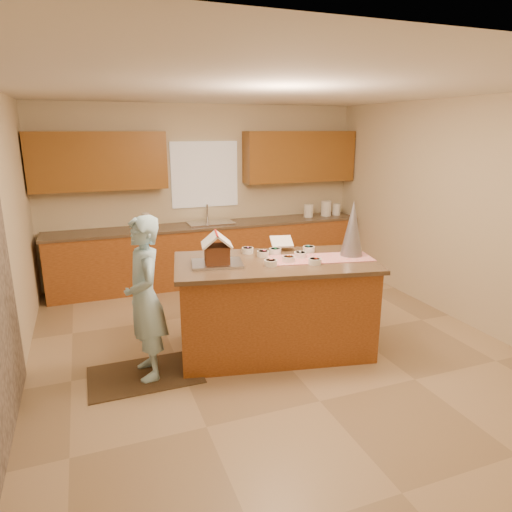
# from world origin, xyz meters

# --- Properties ---
(floor) EXTENTS (5.50, 5.50, 0.00)m
(floor) POSITION_xyz_m (0.00, 0.00, 0.00)
(floor) COLOR tan
(floor) RESTS_ON ground
(ceiling) EXTENTS (5.50, 5.50, 0.00)m
(ceiling) POSITION_xyz_m (0.00, 0.00, 2.70)
(ceiling) COLOR silver
(ceiling) RESTS_ON floor
(wall_back) EXTENTS (5.50, 5.50, 0.00)m
(wall_back) POSITION_xyz_m (0.00, 2.75, 1.35)
(wall_back) COLOR beige
(wall_back) RESTS_ON floor
(wall_front) EXTENTS (5.50, 5.50, 0.00)m
(wall_front) POSITION_xyz_m (0.00, -2.75, 1.35)
(wall_front) COLOR beige
(wall_front) RESTS_ON floor
(wall_right) EXTENTS (5.50, 5.50, 0.00)m
(wall_right) POSITION_xyz_m (2.50, 0.00, 1.35)
(wall_right) COLOR beige
(wall_right) RESTS_ON floor
(window_curtain) EXTENTS (1.05, 0.03, 1.00)m
(window_curtain) POSITION_xyz_m (0.00, 2.72, 1.65)
(window_curtain) COLOR white
(window_curtain) RESTS_ON wall_back
(back_counter_base) EXTENTS (4.80, 0.60, 0.88)m
(back_counter_base) POSITION_xyz_m (0.00, 2.45, 0.44)
(back_counter_base) COLOR #9E5620
(back_counter_base) RESTS_ON floor
(back_counter_top) EXTENTS (4.85, 0.63, 0.04)m
(back_counter_top) POSITION_xyz_m (0.00, 2.45, 0.90)
(back_counter_top) COLOR brown
(back_counter_top) RESTS_ON back_counter_base
(upper_cabinet_left) EXTENTS (1.85, 0.35, 0.80)m
(upper_cabinet_left) POSITION_xyz_m (-1.55, 2.57, 1.90)
(upper_cabinet_left) COLOR brown
(upper_cabinet_left) RESTS_ON wall_back
(upper_cabinet_right) EXTENTS (1.85, 0.35, 0.80)m
(upper_cabinet_right) POSITION_xyz_m (1.55, 2.57, 1.90)
(upper_cabinet_right) COLOR brown
(upper_cabinet_right) RESTS_ON wall_back
(sink) EXTENTS (0.70, 0.45, 0.12)m
(sink) POSITION_xyz_m (0.00, 2.45, 0.89)
(sink) COLOR silver
(sink) RESTS_ON back_counter_top
(faucet) EXTENTS (0.03, 0.03, 0.28)m
(faucet) POSITION_xyz_m (0.00, 2.63, 1.06)
(faucet) COLOR silver
(faucet) RESTS_ON back_counter_top
(island_base) EXTENTS (2.13, 1.35, 0.96)m
(island_base) POSITION_xyz_m (0.01, -0.07, 0.48)
(island_base) COLOR #9E5620
(island_base) RESTS_ON floor
(island_top) EXTENTS (2.23, 1.45, 0.04)m
(island_top) POSITION_xyz_m (0.01, -0.07, 0.99)
(island_top) COLOR brown
(island_top) RESTS_ON island_base
(table_runner) EXTENTS (1.15, 0.60, 0.01)m
(table_runner) POSITION_xyz_m (0.49, -0.16, 1.01)
(table_runner) COLOR red
(table_runner) RESTS_ON island_top
(baking_tray) EXTENTS (0.57, 0.46, 0.03)m
(baking_tray) POSITION_xyz_m (-0.59, -0.00, 1.02)
(baking_tray) COLOR silver
(baking_tray) RESTS_ON island_top
(cookbook) EXTENTS (0.27, 0.23, 0.10)m
(cookbook) POSITION_xyz_m (0.25, 0.31, 1.11)
(cookbook) COLOR white
(cookbook) RESTS_ON island_top
(tinsel_tree) EXTENTS (0.28, 0.28, 0.60)m
(tinsel_tree) POSITION_xyz_m (0.86, -0.18, 1.31)
(tinsel_tree) COLOR silver
(tinsel_tree) RESTS_ON island_top
(rug) EXTENTS (1.06, 0.69, 0.01)m
(rug) POSITION_xyz_m (-1.39, -0.14, 0.01)
(rug) COLOR black
(rug) RESTS_ON floor
(boy) EXTENTS (0.41, 0.59, 1.57)m
(boy) POSITION_xyz_m (-1.34, -0.14, 0.80)
(boy) COLOR #A8DAEE
(boy) RESTS_ON rug
(canister_a) EXTENTS (0.15, 0.15, 0.21)m
(canister_a) POSITION_xyz_m (1.68, 2.45, 1.03)
(canister_a) COLOR white
(canister_a) RESTS_ON back_counter_top
(canister_b) EXTENTS (0.17, 0.17, 0.25)m
(canister_b) POSITION_xyz_m (2.01, 2.45, 1.05)
(canister_b) COLOR white
(canister_b) RESTS_ON back_counter_top
(canister_c) EXTENTS (0.14, 0.14, 0.19)m
(canister_c) POSITION_xyz_m (2.21, 2.45, 1.02)
(canister_c) COLOR white
(canister_c) RESTS_ON back_counter_top
(paper_towel) EXTENTS (0.11, 0.11, 0.23)m
(paper_towel) POSITION_xyz_m (-0.98, 2.45, 1.04)
(paper_towel) COLOR white
(paper_towel) RESTS_ON back_counter_top
(gingerbread_house) EXTENTS (0.35, 0.36, 0.31)m
(gingerbread_house) POSITION_xyz_m (-0.59, -0.00, 1.15)
(gingerbread_house) COLOR #5B3017
(gingerbread_house) RESTS_ON baking_tray
(candy_bowls) EXTENTS (0.79, 0.78, 0.06)m
(candy_bowls) POSITION_xyz_m (0.14, 0.00, 1.04)
(candy_bowls) COLOR #249F5B
(candy_bowls) RESTS_ON island_top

